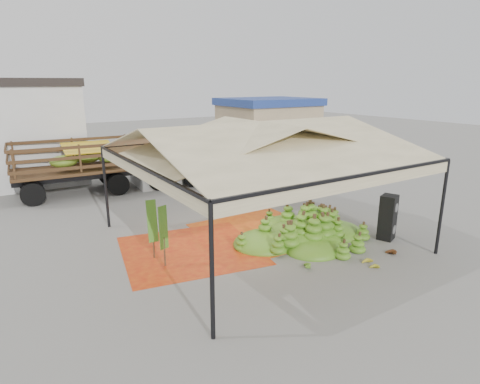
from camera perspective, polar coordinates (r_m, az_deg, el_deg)
ground at (r=13.89m, az=2.67°, el=-6.69°), size 90.00×90.00×0.00m
canopy_tent at (r=13.01m, az=2.85°, el=6.90°), size 8.10×8.10×4.00m
building_tan at (r=29.44m, az=4.02°, el=9.24°), size 6.30×5.30×4.10m
tarp_left at (r=13.08m, az=-7.07°, el=-8.21°), size 4.82×4.66×0.01m
tarp_right at (r=14.56m, az=2.81°, el=-5.60°), size 3.99×4.18×0.01m
banana_heap at (r=13.91m, az=9.09°, el=-4.47°), size 6.05×5.48×1.07m
hand_yellow_a at (r=12.34m, az=18.58°, el=-10.04°), size 0.47×0.44×0.17m
hand_yellow_b at (r=12.61m, az=17.71°, el=-9.36°), size 0.53×0.53×0.19m
hand_red_a at (r=13.44m, az=20.57°, el=-7.97°), size 0.50×0.41×0.23m
hand_red_b at (r=13.65m, az=13.78°, el=-7.14°), size 0.51×0.50×0.18m
hand_green at (r=11.93m, az=9.08°, el=-10.14°), size 0.64×0.62×0.23m
hanging_bunches at (r=13.91m, az=2.81°, el=4.61°), size 3.24×0.24×0.20m
speaker_stack at (r=14.52m, az=20.27°, el=-3.40°), size 0.70×0.66×1.55m
banana_leaves at (r=12.49m, az=-12.15°, el=-9.68°), size 0.96×1.36×3.70m
vendor at (r=17.21m, az=-2.01°, el=0.69°), size 0.67×0.49×1.70m
truck_left at (r=20.72m, az=-18.69°, el=4.56°), size 7.77×3.13×2.61m
truck_right at (r=22.91m, az=-1.02°, el=6.06°), size 7.09×2.52×2.43m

